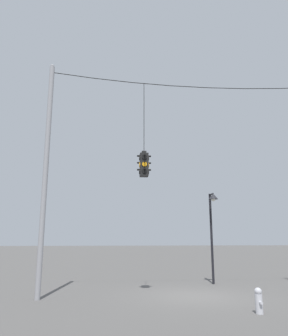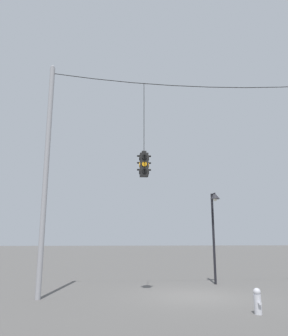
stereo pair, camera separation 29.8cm
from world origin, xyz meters
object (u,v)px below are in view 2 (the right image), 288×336
at_px(street_lamp, 214,215).
at_px(fire_hydrant, 258,301).
at_px(traffic_light_near_left_pole, 144,164).
at_px(utility_pole_left, 46,174).

xyz_separation_m(street_lamp, fire_hydrant, (-0.77, -6.31, -3.04)).
bearing_deg(traffic_light_near_left_pole, utility_pole_left, -180.00).
distance_m(utility_pole_left, fire_hydrant, 8.90).
bearing_deg(utility_pole_left, street_lamp, 22.10).
height_order(utility_pole_left, fire_hydrant, utility_pole_left).
height_order(street_lamp, fire_hydrant, street_lamp).
height_order(utility_pole_left, traffic_light_near_left_pole, utility_pole_left).
bearing_deg(street_lamp, fire_hydrant, -97.00).
height_order(utility_pole_left, street_lamp, utility_pole_left).
relative_size(street_lamp, fire_hydrant, 6.02).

